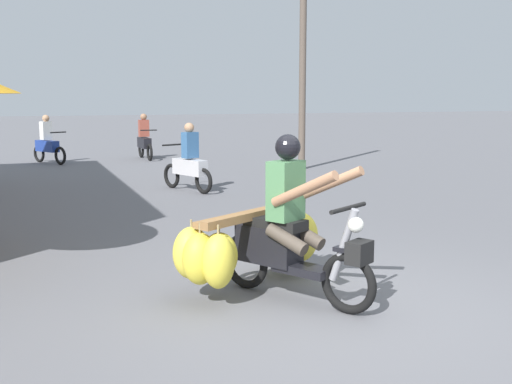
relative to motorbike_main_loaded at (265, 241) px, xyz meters
name	(u,v)px	position (x,y,z in m)	size (l,w,h in m)	color
ground_plane	(345,314)	(0.43, -0.86, -0.52)	(120.00, 120.00, 0.00)	slate
motorbike_main_loaded	(265,241)	(0.00, 0.00, 0.00)	(1.77, 1.97, 1.58)	black
motorbike_distant_ahead_left	(48,144)	(-1.45, 13.29, 0.05)	(0.90, 1.45, 1.40)	black
motorbike_distant_ahead_right	(144,141)	(1.41, 13.55, 0.05)	(0.50, 1.62, 1.40)	black
motorbike_distant_far_ahead	(189,164)	(1.00, 6.66, 0.05)	(0.76, 1.54, 1.40)	black
utility_pole	(303,62)	(4.80, 9.36, 2.28)	(0.18, 0.18, 5.60)	brown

